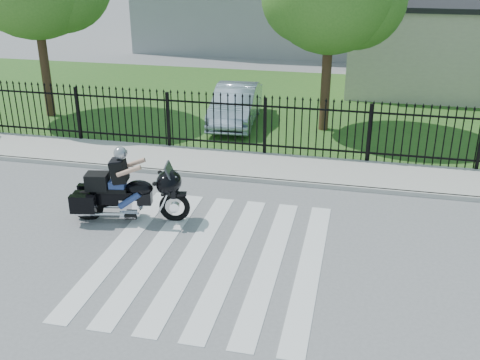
# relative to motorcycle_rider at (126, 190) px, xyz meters

# --- Properties ---
(ground) EXTENTS (120.00, 120.00, 0.00)m
(ground) POSITION_rel_motorcycle_rider_xyz_m (2.33, -1.18, -0.75)
(ground) COLOR slate
(ground) RESTS_ON ground
(crosswalk) EXTENTS (5.00, 5.50, 0.01)m
(crosswalk) POSITION_rel_motorcycle_rider_xyz_m (2.33, -1.18, -0.74)
(crosswalk) COLOR silver
(crosswalk) RESTS_ON ground
(sidewalk) EXTENTS (40.00, 2.00, 0.12)m
(sidewalk) POSITION_rel_motorcycle_rider_xyz_m (2.33, 3.82, -0.69)
(sidewalk) COLOR #ADAAA3
(sidewalk) RESTS_ON ground
(curb) EXTENTS (40.00, 0.12, 0.12)m
(curb) POSITION_rel_motorcycle_rider_xyz_m (2.33, 2.82, -0.69)
(curb) COLOR #ADAAA3
(curb) RESTS_ON ground
(grass_strip) EXTENTS (40.00, 12.00, 0.02)m
(grass_strip) POSITION_rel_motorcycle_rider_xyz_m (2.33, 10.82, -0.74)
(grass_strip) COLOR #27591E
(grass_strip) RESTS_ON ground
(iron_fence) EXTENTS (26.00, 0.04, 1.80)m
(iron_fence) POSITION_rel_motorcycle_rider_xyz_m (2.33, 4.82, 0.15)
(iron_fence) COLOR black
(iron_fence) RESTS_ON ground
(building_low) EXTENTS (10.00, 6.00, 3.50)m
(building_low) POSITION_rel_motorcycle_rider_xyz_m (9.33, 14.82, 1.00)
(building_low) COLOR beige
(building_low) RESTS_ON ground
(building_low_roof) EXTENTS (10.20, 6.20, 0.20)m
(building_low_roof) POSITION_rel_motorcycle_rider_xyz_m (9.33, 14.82, 2.85)
(building_low_roof) COLOR black
(building_low_roof) RESTS_ON building_low
(motorcycle_rider) EXTENTS (2.74, 1.20, 1.83)m
(motorcycle_rider) POSITION_rel_motorcycle_rider_xyz_m (0.00, 0.00, 0.00)
(motorcycle_rider) COLOR black
(motorcycle_rider) RESTS_ON ground
(parked_car) EXTENTS (1.70, 4.15, 1.34)m
(parked_car) POSITION_rel_motorcycle_rider_xyz_m (0.75, 7.85, -0.06)
(parked_car) COLOR #98ABBF
(parked_car) RESTS_ON grass_strip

